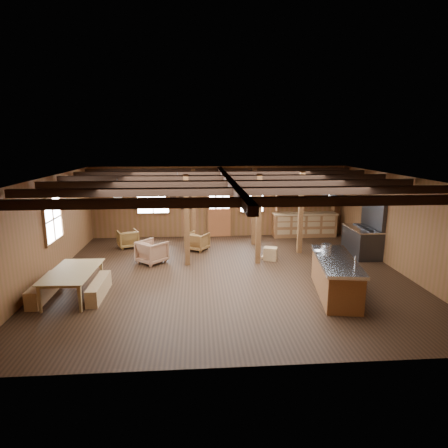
{
  "coord_description": "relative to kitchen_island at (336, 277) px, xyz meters",
  "views": [
    {
      "loc": [
        -0.89,
        -10.15,
        3.77
      ],
      "look_at": [
        -0.09,
        0.63,
        1.36
      ],
      "focal_mm": 30.0,
      "sensor_mm": 36.0,
      "label": 1
    }
  ],
  "objects": [
    {
      "name": "counter_pot",
      "position": [
        -0.0,
        0.78,
        0.54
      ],
      "size": [
        0.27,
        0.27,
        0.16
      ],
      "primitive_type": "cylinder",
      "color": "silver",
      "rests_on": "kitchen_island"
    },
    {
      "name": "window_left",
      "position": [
        -7.48,
        2.12,
        1.12
      ],
      "size": [
        0.14,
        1.24,
        1.32
      ],
      "color": "white",
      "rests_on": "wall_back"
    },
    {
      "name": "kitchen_island",
      "position": [
        0.0,
        0.0,
        0.0
      ],
      "size": [
        1.26,
        2.61,
        1.2
      ],
      "rotation": [
        0.0,
        0.0,
        -0.16
      ],
      "color": "brown",
      "rests_on": "floor"
    },
    {
      "name": "bowl",
      "position": [
        -0.31,
        0.54,
        0.49
      ],
      "size": [
        0.26,
        0.26,
        0.06
      ],
      "primitive_type": "imported",
      "rotation": [
        0.0,
        0.0,
        -0.04
      ],
      "color": "silver",
      "rests_on": "kitchen_island"
    },
    {
      "name": "commercial_range",
      "position": [
        2.13,
        3.17,
        0.16
      ],
      "size": [
        0.83,
        1.61,
        1.99
      ],
      "color": "#323235",
      "rests_on": "floor"
    },
    {
      "name": "notice_boards",
      "position": [
        -4.01,
        6.07,
        1.16
      ],
      "size": [
        1.08,
        0.03,
        0.9
      ],
      "color": "beige",
      "rests_on": "wall_back"
    },
    {
      "name": "armchair_a",
      "position": [
        -5.91,
        4.72,
        -0.16
      ],
      "size": [
        0.89,
        0.9,
        0.63
      ],
      "primitive_type": "imported",
      "rotation": [
        0.0,
        0.0,
        3.55
      ],
      "color": "brown",
      "rests_on": "floor"
    },
    {
      "name": "bench_aisle",
      "position": [
        -5.85,
        0.34,
        -0.27
      ],
      "size": [
        0.28,
        1.49,
        0.41
      ],
      "primitive_type": "cube",
      "color": "#8E6340",
      "rests_on": "floor"
    },
    {
      "name": "dining_table",
      "position": [
        -6.42,
        0.34,
        -0.14
      ],
      "size": [
        1.13,
        1.96,
        0.68
      ],
      "primitive_type": "imported",
      "rotation": [
        0.0,
        0.0,
        1.54
      ],
      "color": "olive",
      "rests_on": "floor"
    },
    {
      "name": "ceiling_joists",
      "position": [
        -2.52,
        1.8,
        2.2
      ],
      "size": [
        9.8,
        8.82,
        0.18
      ],
      "color": "black",
      "rests_on": "ceiling"
    },
    {
      "name": "armchair_b",
      "position": [
        -3.4,
        4.2,
        -0.16
      ],
      "size": [
        0.93,
        0.94,
        0.63
      ],
      "primitive_type": "imported",
      "rotation": [
        0.0,
        0.0,
        2.6
      ],
      "color": "brown",
      "rests_on": "floor"
    },
    {
      "name": "bench_wall",
      "position": [
        -7.17,
        0.34,
        -0.26
      ],
      "size": [
        0.3,
        1.58,
        0.43
      ],
      "primitive_type": "cube",
      "color": "#8E6340",
      "rests_on": "floor"
    },
    {
      "name": "armchair_c",
      "position": [
        -4.83,
        2.87,
        -0.12
      ],
      "size": [
        1.1,
        1.1,
        0.72
      ],
      "primitive_type": "imported",
      "rotation": [
        0.0,
        0.0,
        2.38
      ],
      "color": "brown",
      "rests_on": "floor"
    },
    {
      "name": "back_door",
      "position": [
        -2.52,
        6.07,
        0.4
      ],
      "size": [
        1.02,
        0.08,
        2.15
      ],
      "color": "brown",
      "rests_on": "floor"
    },
    {
      "name": "step_stool",
      "position": [
        -1.06,
        2.88,
        -0.27
      ],
      "size": [
        0.56,
        0.48,
        0.42
      ],
      "primitive_type": "cube",
      "rotation": [
        0.0,
        0.0,
        -0.35
      ],
      "color": "#8E6340",
      "rests_on": "floor"
    },
    {
      "name": "back_counter",
      "position": [
        0.88,
        5.82,
        0.12
      ],
      "size": [
        2.55,
        0.6,
        2.45
      ],
      "color": "brown",
      "rests_on": "floor"
    },
    {
      "name": "window_back_left",
      "position": [
        -5.12,
        6.08,
        1.12
      ],
      "size": [
        1.32,
        0.06,
        1.32
      ],
      "color": "white",
      "rests_on": "wall_back"
    },
    {
      "name": "pendant_lamps",
      "position": [
        -4.77,
        2.62,
        1.77
      ],
      "size": [
        1.86,
        2.36,
        0.66
      ],
      "color": "#323235",
      "rests_on": "ceiling"
    },
    {
      "name": "window_back_right",
      "position": [
        -1.22,
        6.08,
        1.12
      ],
      "size": [
        1.02,
        0.06,
        1.32
      ],
      "color": "white",
      "rests_on": "wall_back"
    },
    {
      "name": "room",
      "position": [
        -2.52,
        1.62,
        0.92
      ],
      "size": [
        10.04,
        9.04,
        2.84
      ],
      "color": "black",
      "rests_on": "ground"
    },
    {
      "name": "timber_posts",
      "position": [
        -2.0,
        3.7,
        0.92
      ],
      "size": [
        3.95,
        2.35,
        2.8
      ],
      "color": "#4D2A16",
      "rests_on": "floor"
    },
    {
      "name": "pot_rack",
      "position": [
        0.43,
        1.97,
        1.81
      ],
      "size": [
        0.36,
        3.0,
        0.43
      ],
      "color": "#323235",
      "rests_on": "ceiling"
    }
  ]
}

